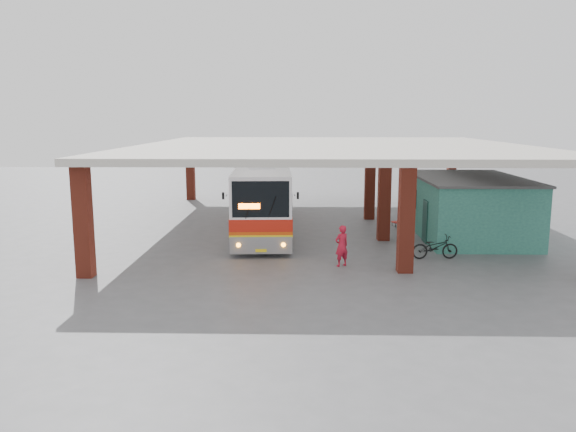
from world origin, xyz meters
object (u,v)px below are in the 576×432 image
(coach_bus, at_px, (263,196))
(pedestrian, at_px, (342,246))
(motorcycle, at_px, (435,247))
(red_chair, at_px, (398,219))

(coach_bus, distance_m, pedestrian, 8.58)
(pedestrian, bearing_deg, coach_bus, -95.50)
(coach_bus, relative_size, pedestrian, 7.69)
(coach_bus, xyz_separation_m, motorcycle, (7.95, -6.30, -1.38))
(motorcycle, bearing_deg, red_chair, -2.25)
(red_chair, bearing_deg, pedestrian, -136.66)
(motorcycle, relative_size, red_chair, 2.30)
(motorcycle, distance_m, red_chair, 7.51)
(pedestrian, height_order, red_chair, pedestrian)
(motorcycle, relative_size, pedestrian, 1.17)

